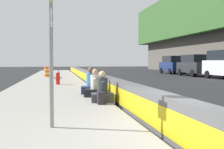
% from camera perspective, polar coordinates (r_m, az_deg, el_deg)
% --- Properties ---
extents(ground_plane, '(160.00, 160.00, 0.00)m').
position_cam_1_polar(ground_plane, '(5.57, 13.21, -13.35)').
color(ground_plane, '#232326').
rests_on(ground_plane, ground).
extents(sidewalk_strip, '(80.00, 4.40, 0.14)m').
position_cam_1_polar(sidewalk_strip, '(5.09, -15.98, -14.13)').
color(sidewalk_strip, gray).
rests_on(sidewalk_strip, ground_plane).
extents(jersey_barrier, '(76.00, 0.45, 0.85)m').
position_cam_1_polar(jersey_barrier, '(5.47, 13.22, -9.08)').
color(jersey_barrier, '#545456').
rests_on(jersey_barrier, ground_plane).
extents(route_sign_post, '(0.44, 0.09, 3.60)m').
position_cam_1_polar(route_sign_post, '(5.81, -12.88, 9.56)').
color(route_sign_post, gray).
rests_on(route_sign_post, sidewalk_strip).
extents(fire_hydrant, '(0.26, 0.46, 0.88)m').
position_cam_1_polar(fire_hydrant, '(16.77, -11.50, -0.56)').
color(fire_hydrant, red).
rests_on(fire_hydrant, sidewalk_strip).
extents(seated_person_foreground, '(0.74, 0.84, 1.08)m').
position_cam_1_polar(seated_person_foreground, '(9.37, -2.07, -3.75)').
color(seated_person_foreground, '#424247').
rests_on(seated_person_foreground, sidewalk_strip).
extents(seated_person_middle, '(0.88, 0.96, 1.11)m').
position_cam_1_polar(seated_person_middle, '(10.75, -3.58, -2.86)').
color(seated_person_middle, black).
rests_on(seated_person_middle, sidewalk_strip).
extents(seated_person_rear, '(0.80, 0.91, 1.16)m').
position_cam_1_polar(seated_person_rear, '(11.78, -4.55, -2.30)').
color(seated_person_rear, '#23284C').
rests_on(seated_person_rear, sidewalk_strip).
extents(backpack, '(0.32, 0.28, 0.40)m').
position_cam_1_polar(backpack, '(8.84, -2.32, -5.07)').
color(backpack, '#232328').
rests_on(backpack, sidewalk_strip).
extents(construction_barrel, '(0.54, 0.54, 0.95)m').
position_cam_1_polar(construction_barrel, '(25.57, -13.70, 0.61)').
color(construction_barrel, orange).
rests_on(construction_barrel, sidewalk_strip).
extents(parked_car_midline, '(4.86, 2.18, 2.28)m').
position_cam_1_polar(parked_car_midline, '(29.85, 17.15, 1.94)').
color(parked_car_midline, '#28282D').
rests_on(parked_car_midline, ground_plane).
extents(parked_car_far, '(4.87, 2.21, 2.28)m').
position_cam_1_polar(parked_car_far, '(35.06, 12.80, 2.10)').
color(parked_car_far, navy).
rests_on(parked_car_far, ground_plane).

